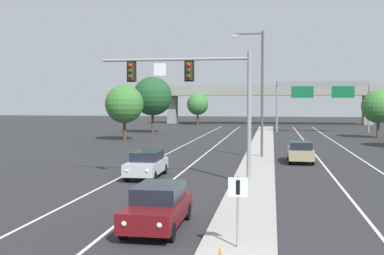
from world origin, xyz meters
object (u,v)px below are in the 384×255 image
object	(u,v)px
tree_far_left_b	(124,104)
tree_far_left_c	(198,104)
tree_far_right_a	(378,106)
tree_far_left_a	(153,96)
car_oncoming_darkred	(158,206)
highway_sign_gantry	(322,90)
overhead_signal_mast	(200,87)
car_receding_tan	(300,151)
median_sign_post	(238,201)
street_lamp_median	(260,86)
car_oncoming_silver	(147,164)

from	to	relation	value
tree_far_left_b	tree_far_left_c	xyz separation A→B (m)	(2.82, 37.81, -0.30)
tree_far_right_a	tree_far_left_a	size ratio (longest dim) A/B	0.74
car_oncoming_darkred	highway_sign_gantry	size ratio (longest dim) A/B	0.34
overhead_signal_mast	car_receding_tan	bearing A→B (deg)	58.45
tree_far_left_c	tree_far_left_a	size ratio (longest dim) A/B	0.75
car_oncoming_darkred	tree_far_left_c	size ratio (longest dim) A/B	0.74
tree_far_left_b	median_sign_post	bearing A→B (deg)	-67.89
car_oncoming_darkred	tree_far_left_c	world-z (taller)	tree_far_left_c
street_lamp_median	tree_far_right_a	size ratio (longest dim) A/B	1.67
street_lamp_median	tree_far_left_a	size ratio (longest dim) A/B	1.24
street_lamp_median	tree_far_left_b	bearing A→B (deg)	136.29
car_receding_tan	tree_far_left_b	xyz separation A→B (m)	(-19.20, 17.35, 3.42)
median_sign_post	tree_far_right_a	distance (m)	49.96
car_oncoming_darkred	tree_far_left_a	bearing A→B (deg)	104.40
overhead_signal_mast	street_lamp_median	distance (m)	12.39
car_receding_tan	highway_sign_gantry	world-z (taller)	highway_sign_gantry
car_receding_tan	car_oncoming_darkred	bearing A→B (deg)	-107.19
highway_sign_gantry	overhead_signal_mast	bearing A→B (deg)	-103.93
tree_far_right_a	street_lamp_median	bearing A→B (deg)	-120.58
car_receding_tan	tree_far_left_a	distance (m)	35.98
tree_far_left_b	car_oncoming_darkred	bearing A→B (deg)	-70.75
tree_far_left_a	overhead_signal_mast	bearing A→B (deg)	-72.22
tree_far_right_a	tree_far_left_b	size ratio (longest dim) A/B	0.92
car_oncoming_silver	tree_far_left_a	bearing A→B (deg)	103.67
car_oncoming_darkred	car_receding_tan	size ratio (longest dim) A/B	1.00
overhead_signal_mast	median_sign_post	world-z (taller)	overhead_signal_mast
tree_far_right_a	car_oncoming_silver	bearing A→B (deg)	-120.67
highway_sign_gantry	tree_far_left_b	bearing A→B (deg)	-143.62
car_oncoming_silver	car_receding_tan	xyz separation A→B (m)	(9.57, 8.76, 0.00)
tree_far_left_a	car_receding_tan	bearing A→B (deg)	-57.76
car_receding_tan	median_sign_post	bearing A→B (deg)	-98.04
median_sign_post	car_oncoming_darkred	size ratio (longest dim) A/B	0.49
median_sign_post	car_receding_tan	xyz separation A→B (m)	(3.13, 22.18, -0.77)
highway_sign_gantry	tree_far_left_b	xyz separation A→B (m)	(-24.26, -17.88, -1.92)
car_oncoming_darkred	car_oncoming_silver	bearing A→B (deg)	106.91
car_receding_tan	tree_far_right_a	distance (m)	28.09
tree_far_left_c	tree_far_left_a	bearing A→B (deg)	-96.11
street_lamp_median	tree_far_left_b	world-z (taller)	street_lamp_median
highway_sign_gantry	tree_far_left_b	world-z (taller)	highway_sign_gantry
tree_far_left_b	tree_far_left_c	distance (m)	37.91
overhead_signal_mast	highway_sign_gantry	world-z (taller)	highway_sign_gantry
car_oncoming_darkred	tree_far_left_c	distance (m)	75.86
car_receding_tan	tree_far_right_a	bearing A→B (deg)	67.07
car_oncoming_darkred	tree_far_left_a	xyz separation A→B (m)	(-12.88, 50.15, 4.45)
median_sign_post	highway_sign_gantry	world-z (taller)	highway_sign_gantry
overhead_signal_mast	tree_far_left_b	size ratio (longest dim) A/B	1.31
overhead_signal_mast	median_sign_post	bearing A→B (deg)	-76.08
car_oncoming_silver	tree_far_left_c	xyz separation A→B (m)	(-6.81, 63.92, 3.12)
highway_sign_gantry	tree_far_left_b	size ratio (longest dim) A/B	2.04
car_receding_tan	tree_far_left_c	world-z (taller)	tree_far_left_c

